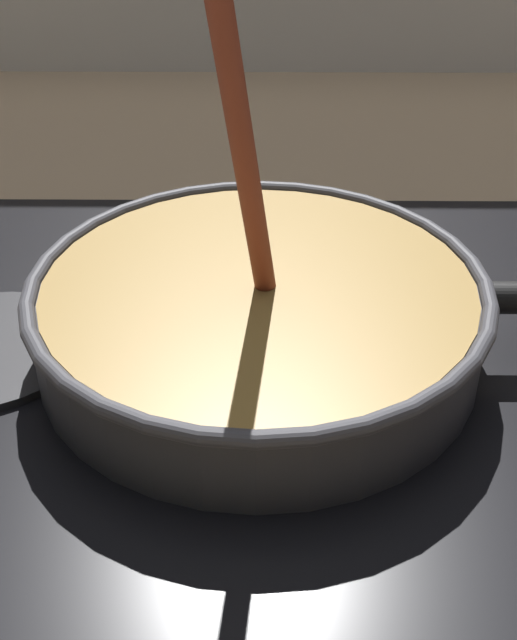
{
  "coord_description": "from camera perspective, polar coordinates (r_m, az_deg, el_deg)",
  "views": [
    {
      "loc": [
        -0.01,
        -0.34,
        0.36
      ],
      "look_at": [
        -0.02,
        0.12,
        0.04
      ],
      "focal_mm": 46.49,
      "sensor_mm": 36.0,
      "label": 1
    }
  ],
  "objects": [
    {
      "name": "hob_plate",
      "position": [
        0.58,
        0.0,
        -2.76
      ],
      "size": [
        0.56,
        0.48,
        0.01
      ],
      "primitive_type": "cube",
      "color": "black",
      "rests_on": "ground"
    },
    {
      "name": "cooking_pan",
      "position": [
        0.56,
        0.13,
        0.44
      ],
      "size": [
        0.44,
        0.31,
        0.29
      ],
      "color": "#38383D",
      "rests_on": "hob_plate"
    },
    {
      "name": "ground",
      "position": [
        0.51,
        1.91,
        -13.44
      ],
      "size": [
        2.4,
        1.6,
        0.04
      ],
      "primitive_type": "cube",
      "color": "#9E8466"
    },
    {
      "name": "burner_ring",
      "position": [
        0.57,
        0.0,
        -1.96
      ],
      "size": [
        0.21,
        0.21,
        0.01
      ],
      "primitive_type": "torus",
      "color": "#592D0C",
      "rests_on": "hob_plate"
    }
  ]
}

